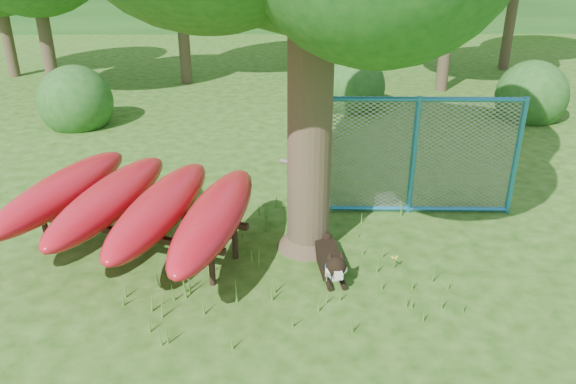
{
  "coord_description": "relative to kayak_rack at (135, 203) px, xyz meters",
  "views": [
    {
      "loc": [
        0.15,
        -6.07,
        4.31
      ],
      "look_at": [
        0.2,
        1.2,
        1.0
      ],
      "focal_mm": 35.0,
      "sensor_mm": 36.0,
      "label": 1
    }
  ],
  "objects": [
    {
      "name": "ground",
      "position": [
        1.99,
        -1.19,
        -0.84
      ],
      "size": [
        80.0,
        80.0,
        0.0
      ],
      "primitive_type": "plane",
      "color": "#20490E",
      "rests_on": "ground"
    },
    {
      "name": "wooden_post",
      "position": [
        2.25,
        0.71,
        -0.1
      ],
      "size": [
        0.37,
        0.22,
        1.39
      ],
      "rotation": [
        0.0,
        0.0,
        -0.42
      ],
      "color": "brown",
      "rests_on": "ground"
    },
    {
      "name": "kayak_rack",
      "position": [
        0.0,
        0.0,
        0.0
      ],
      "size": [
        3.82,
        4.12,
        1.1
      ],
      "rotation": [
        0.0,
        0.0,
        -0.35
      ],
      "color": "black",
      "rests_on": "ground"
    },
    {
      "name": "husky_dog",
      "position": [
        2.79,
        -0.55,
        -0.65
      ],
      "size": [
        0.4,
        1.22,
        0.54
      ],
      "rotation": [
        0.0,
        0.0,
        0.12
      ],
      "color": "black",
      "rests_on": "ground"
    },
    {
      "name": "fence_section",
      "position": [
        4.27,
        1.38,
        0.17
      ],
      "size": [
        3.46,
        0.17,
        3.37
      ],
      "rotation": [
        0.0,
        0.0,
        -0.02
      ],
      "color": "teal",
      "rests_on": "ground"
    },
    {
      "name": "wildflower_clump",
      "position": [
        3.7,
        -0.44,
        -0.68
      ],
      "size": [
        0.09,
        0.09,
        0.2
      ],
      "rotation": [
        0.0,
        0.0,
        -0.02
      ],
      "color": "#4D802A",
      "rests_on": "ground"
    },
    {
      "name": "shrub_left",
      "position": [
        -3.01,
        6.31,
        -0.84
      ],
      "size": [
        1.8,
        1.8,
        1.8
      ],
      "primitive_type": "sphere",
      "color": "#1D501A",
      "rests_on": "ground"
    },
    {
      "name": "shrub_right",
      "position": [
        8.49,
        6.81,
        -0.84
      ],
      "size": [
        1.8,
        1.8,
        1.8
      ],
      "primitive_type": "sphere",
      "color": "#1D501A",
      "rests_on": "ground"
    },
    {
      "name": "shrub_mid",
      "position": [
        3.99,
        7.81,
        -0.84
      ],
      "size": [
        1.8,
        1.8,
        1.8
      ],
      "primitive_type": "sphere",
      "color": "#1D501A",
      "rests_on": "ground"
    }
  ]
}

